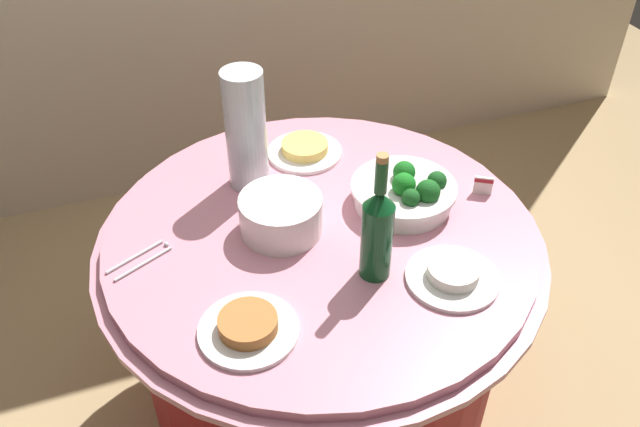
# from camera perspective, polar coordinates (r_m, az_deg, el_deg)

# --- Properties ---
(ground_plane) EXTENTS (6.00, 6.00, 0.00)m
(ground_plane) POSITION_cam_1_polar(r_m,az_deg,el_deg) (2.24, 0.00, -15.82)
(ground_plane) COLOR tan
(buffet_table) EXTENTS (1.16, 1.16, 0.74)m
(buffet_table) POSITION_cam_1_polar(r_m,az_deg,el_deg) (1.95, 0.00, -9.48)
(buffet_table) COLOR maroon
(buffet_table) RESTS_ON ground_plane
(broccoli_bowl) EXTENTS (0.28, 0.28, 0.11)m
(broccoli_bowl) POSITION_cam_1_polar(r_m,az_deg,el_deg) (1.76, 7.40, 1.81)
(broccoli_bowl) COLOR white
(broccoli_bowl) RESTS_ON buffet_table
(plate_stack) EXTENTS (0.21, 0.21, 0.10)m
(plate_stack) POSITION_cam_1_polar(r_m,az_deg,el_deg) (1.66, -3.40, -0.11)
(plate_stack) COLOR white
(plate_stack) RESTS_ON buffet_table
(wine_bottle) EXTENTS (0.07, 0.07, 0.34)m
(wine_bottle) POSITION_cam_1_polar(r_m,az_deg,el_deg) (1.49, 4.97, -1.54)
(wine_bottle) COLOR #104A21
(wine_bottle) RESTS_ON buffet_table
(decorative_fruit_vase) EXTENTS (0.11, 0.11, 0.34)m
(decorative_fruit_vase) POSITION_cam_1_polar(r_m,az_deg,el_deg) (1.77, -6.40, 6.90)
(decorative_fruit_vase) COLOR silver
(decorative_fruit_vase) RESTS_ON buffet_table
(serving_tongs) EXTENTS (0.16, 0.11, 0.01)m
(serving_tongs) POSITION_cam_1_polar(r_m,az_deg,el_deg) (1.66, -15.14, -3.78)
(serving_tongs) COLOR silver
(serving_tongs) RESTS_ON buffet_table
(food_plate_rice) EXTENTS (0.22, 0.22, 0.04)m
(food_plate_rice) POSITION_cam_1_polar(r_m,az_deg,el_deg) (1.58, 11.38, -5.26)
(food_plate_rice) COLOR white
(food_plate_rice) RESTS_ON buffet_table
(food_plate_peanuts) EXTENTS (0.22, 0.22, 0.04)m
(food_plate_peanuts) POSITION_cam_1_polar(r_m,az_deg,el_deg) (1.44, -6.21, -9.71)
(food_plate_peanuts) COLOR white
(food_plate_peanuts) RESTS_ON buffet_table
(food_plate_noodles) EXTENTS (0.22, 0.22, 0.04)m
(food_plate_noodles) POSITION_cam_1_polar(r_m,az_deg,el_deg) (1.96, -1.33, 5.54)
(food_plate_noodles) COLOR white
(food_plate_noodles) RESTS_ON buffet_table
(label_placard_front) EXTENTS (0.05, 0.03, 0.05)m
(label_placard_front) POSITION_cam_1_polar(r_m,az_deg,el_deg) (1.84, 13.91, 2.44)
(label_placard_front) COLOR white
(label_placard_front) RESTS_ON buffet_table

